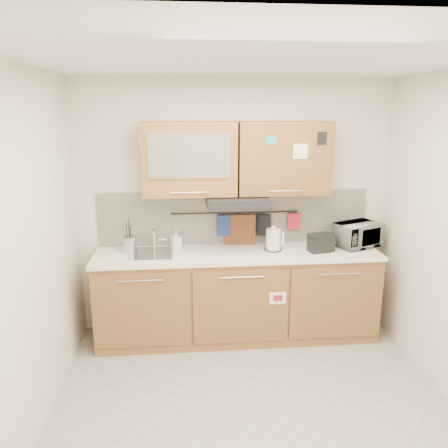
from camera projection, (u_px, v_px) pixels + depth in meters
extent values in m
plane|color=#9E9993|center=(255.00, 411.00, 3.42)|extent=(3.20, 3.20, 0.00)
plane|color=white|center=(262.00, 59.00, 2.76)|extent=(3.20, 3.20, 0.00)
plane|color=silver|center=(234.00, 208.00, 4.53)|extent=(3.20, 0.00, 3.20)
plane|color=silver|center=(25.00, 261.00, 2.95)|extent=(0.00, 3.00, 3.00)
cube|color=olive|center=(237.00, 296.00, 4.47)|extent=(2.80, 0.60, 0.88)
cube|color=black|center=(237.00, 330.00, 4.57)|extent=(2.80, 0.54, 0.10)
cube|color=brown|center=(142.00, 311.00, 4.08)|extent=(0.91, 0.02, 0.74)
cylinder|color=silver|center=(140.00, 281.00, 3.97)|extent=(0.41, 0.01, 0.01)
cube|color=brown|center=(241.00, 307.00, 4.16)|extent=(0.91, 0.02, 0.74)
cylinder|color=silver|center=(242.00, 277.00, 4.05)|extent=(0.41, 0.01, 0.01)
cube|color=brown|center=(336.00, 303.00, 4.24)|extent=(0.91, 0.02, 0.74)
cylinder|color=silver|center=(339.00, 274.00, 4.14)|extent=(0.41, 0.01, 0.01)
cube|color=white|center=(238.00, 254.00, 4.34)|extent=(2.82, 0.62, 0.04)
cube|color=silver|center=(234.00, 217.00, 4.55)|extent=(2.80, 0.02, 0.56)
cube|color=olive|center=(189.00, 159.00, 4.19)|extent=(0.90, 0.35, 0.70)
cube|color=silver|center=(189.00, 156.00, 4.00)|extent=(0.76, 0.02, 0.42)
cube|color=brown|center=(283.00, 158.00, 4.27)|extent=(0.90, 0.35, 0.70)
cube|color=white|center=(300.00, 151.00, 4.09)|extent=(0.14, 0.00, 0.14)
cube|color=black|center=(237.00, 201.00, 4.26)|extent=(0.60, 0.46, 0.10)
cube|color=silver|center=(151.00, 255.00, 4.27)|extent=(0.42, 0.40, 0.03)
cylinder|color=silver|center=(154.00, 238.00, 4.39)|extent=(0.03, 0.03, 0.24)
cylinder|color=silver|center=(153.00, 230.00, 4.29)|extent=(0.02, 0.18, 0.02)
cylinder|color=black|center=(235.00, 213.00, 4.50)|extent=(1.30, 0.02, 0.02)
cylinder|color=#B1B1B5|center=(130.00, 245.00, 4.27)|extent=(0.16, 0.16, 0.17)
cylinder|color=black|center=(127.00, 237.00, 4.26)|extent=(0.01, 0.01, 0.32)
cylinder|color=black|center=(131.00, 240.00, 4.25)|extent=(0.01, 0.01, 0.28)
cylinder|color=black|center=(129.00, 236.00, 4.27)|extent=(0.01, 0.01, 0.34)
cylinder|color=black|center=(127.00, 242.00, 4.24)|extent=(0.01, 0.01, 0.25)
cylinder|color=silver|center=(273.00, 240.00, 4.36)|extent=(0.16, 0.16, 0.22)
sphere|color=silver|center=(274.00, 227.00, 4.32)|extent=(0.05, 0.05, 0.05)
cube|color=silver|center=(283.00, 239.00, 4.35)|extent=(0.02, 0.03, 0.14)
cylinder|color=black|center=(273.00, 250.00, 4.38)|extent=(0.17, 0.17, 0.01)
cube|color=black|center=(321.00, 243.00, 4.32)|extent=(0.26, 0.19, 0.18)
cube|color=black|center=(318.00, 235.00, 4.29)|extent=(0.09, 0.12, 0.01)
cube|color=black|center=(325.00, 234.00, 4.31)|extent=(0.09, 0.12, 0.01)
imported|color=#999999|center=(357.00, 235.00, 4.49)|extent=(0.52, 0.45, 0.24)
imported|color=#999999|center=(176.00, 240.00, 4.39)|extent=(0.12, 0.12, 0.20)
cube|color=brown|center=(240.00, 233.00, 4.54)|extent=(0.32, 0.05, 0.40)
cube|color=navy|center=(224.00, 225.00, 4.50)|extent=(0.13, 0.03, 0.21)
cube|color=black|center=(263.00, 225.00, 4.54)|extent=(0.15, 0.10, 0.23)
cube|color=#B31732|center=(294.00, 221.00, 4.56)|extent=(0.13, 0.04, 0.16)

